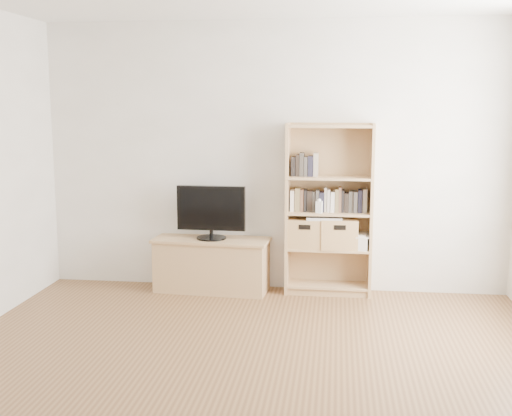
% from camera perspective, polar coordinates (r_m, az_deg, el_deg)
% --- Properties ---
extents(floor, '(4.50, 5.00, 0.01)m').
position_cam_1_polar(floor, '(4.15, -2.03, -16.67)').
color(floor, brown).
rests_on(floor, ground).
extents(back_wall, '(4.50, 0.02, 2.60)m').
position_cam_1_polar(back_wall, '(6.24, 1.61, 4.54)').
color(back_wall, silver).
rests_on(back_wall, floor).
extents(front_wall, '(4.50, 0.02, 2.60)m').
position_cam_1_polar(front_wall, '(1.43, -19.08, -12.53)').
color(front_wall, silver).
rests_on(front_wall, floor).
extents(tv_stand, '(1.11, 0.48, 0.49)m').
position_cam_1_polar(tv_stand, '(6.30, -3.95, -5.16)').
color(tv_stand, tan).
rests_on(tv_stand, floor).
extents(bookshelf, '(0.82, 0.30, 1.64)m').
position_cam_1_polar(bookshelf, '(6.12, 6.50, -0.16)').
color(bookshelf, tan).
rests_on(bookshelf, floor).
extents(television, '(0.67, 0.07, 0.52)m').
position_cam_1_polar(television, '(6.19, -4.01, -0.39)').
color(television, black).
rests_on(television, tv_stand).
extents(books_row_mid, '(0.79, 0.16, 0.21)m').
position_cam_1_polar(books_row_mid, '(6.13, 6.52, 0.67)').
color(books_row_mid, silver).
rests_on(books_row_mid, bookshelf).
extents(books_row_upper, '(0.41, 0.16, 0.21)m').
position_cam_1_polar(books_row_upper, '(6.09, 4.87, 3.85)').
color(books_row_upper, silver).
rests_on(books_row_upper, bookshelf).
extents(baby_monitor, '(0.07, 0.05, 0.11)m').
position_cam_1_polar(baby_monitor, '(6.03, 5.63, 0.08)').
color(baby_monitor, white).
rests_on(baby_monitor, bookshelf).
extents(basket_left, '(0.34, 0.29, 0.28)m').
position_cam_1_polar(basket_left, '(6.17, 4.44, -2.18)').
color(basket_left, '#AF864F').
rests_on(basket_left, bookshelf).
extents(basket_right, '(0.35, 0.30, 0.28)m').
position_cam_1_polar(basket_right, '(6.16, 7.39, -2.23)').
color(basket_right, '#AF864F').
rests_on(basket_right, bookshelf).
extents(laptop, '(0.35, 0.25, 0.03)m').
position_cam_1_polar(laptop, '(6.12, 6.06, -0.85)').
color(laptop, silver).
rests_on(laptop, basket_left).
extents(magazine_stack, '(0.20, 0.28, 0.12)m').
position_cam_1_polar(magazine_stack, '(6.17, 9.07, -3.00)').
color(magazine_stack, beige).
rests_on(magazine_stack, bookshelf).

